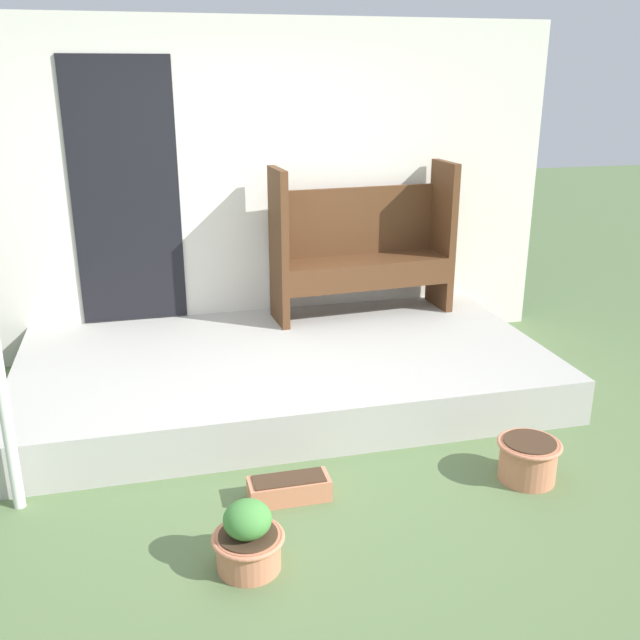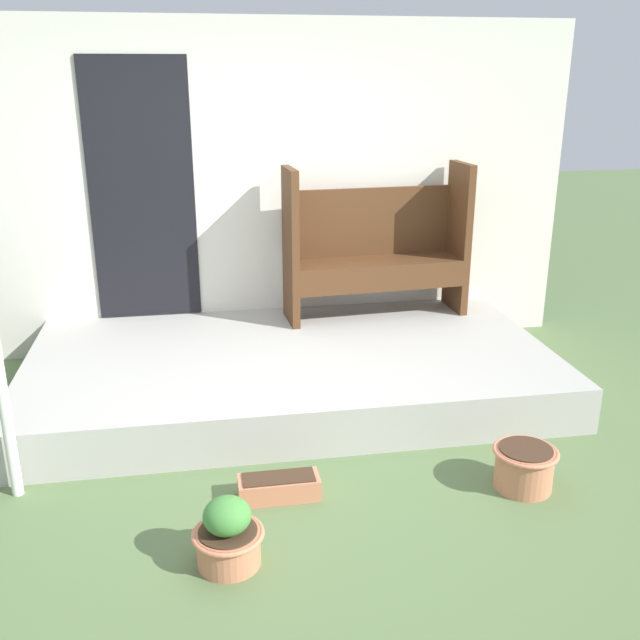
% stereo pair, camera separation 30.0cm
% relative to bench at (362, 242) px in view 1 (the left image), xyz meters
% --- Properties ---
extents(ground_plane, '(24.00, 24.00, 0.00)m').
position_rel_bench_xyz_m(ground_plane, '(-0.97, -1.71, -0.90)').
color(ground_plane, '#5B7547').
extents(porch_slab, '(3.69, 1.98, 0.31)m').
position_rel_bench_xyz_m(porch_slab, '(-0.79, -0.72, -0.75)').
color(porch_slab, '#B2AFA8').
rests_on(porch_slab, ground_plane).
extents(house_wall, '(4.89, 0.08, 2.60)m').
position_rel_bench_xyz_m(house_wall, '(-0.83, 0.29, 0.40)').
color(house_wall, white).
rests_on(house_wall, ground_plane).
extents(bench, '(1.48, 0.49, 1.21)m').
position_rel_bench_xyz_m(bench, '(0.00, 0.00, 0.00)').
color(bench, '#54331C').
rests_on(bench, porch_slab).
extents(flower_pot_left, '(0.34, 0.34, 0.35)m').
position_rel_bench_xyz_m(flower_pot_left, '(-1.34, -2.59, -0.75)').
color(flower_pot_left, tan).
rests_on(flower_pot_left, ground_plane).
extents(flower_pot_middle, '(0.36, 0.36, 0.24)m').
position_rel_bench_xyz_m(flower_pot_middle, '(0.32, -2.21, -0.77)').
color(flower_pot_middle, tan).
rests_on(flower_pot_middle, ground_plane).
extents(planter_box_rect, '(0.44, 0.17, 0.13)m').
position_rel_bench_xyz_m(planter_box_rect, '(-1.04, -2.08, -0.84)').
color(planter_box_rect, tan).
rests_on(planter_box_rect, ground_plane).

